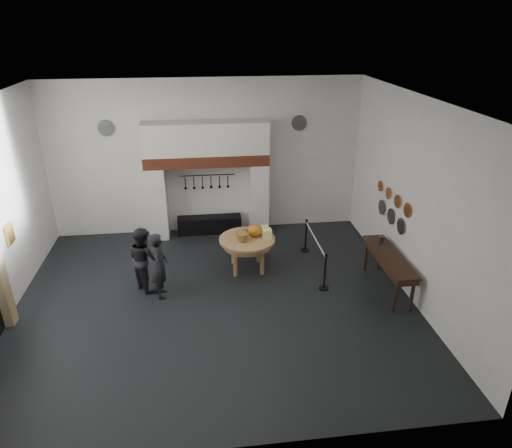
{
  "coord_description": "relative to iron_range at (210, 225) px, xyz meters",
  "views": [
    {
      "loc": [
        -0.19,
        -8.9,
        5.97
      ],
      "look_at": [
        1.09,
        1.18,
        1.35
      ],
      "focal_mm": 32.0,
      "sensor_mm": 36.0,
      "label": 1
    }
  ],
  "objects": [
    {
      "name": "visitor_near",
      "position": [
        -1.23,
        -3.34,
        0.55
      ],
      "size": [
        0.42,
        0.61,
        1.61
      ],
      "primitive_type": "imported",
      "rotation": [
        0.0,
        0.0,
        1.63
      ],
      "color": "black",
      "rests_on": "floor"
    },
    {
      "name": "pewter_plate_right",
      "position": [
        4.46,
        -2.12,
        1.2
      ],
      "size": [
        0.03,
        0.4,
        0.4
      ],
      "primitive_type": "cylinder",
      "rotation": [
        0.0,
        1.57,
        0.0
      ],
      "color": "#4C4C51",
      "rests_on": "wall_right"
    },
    {
      "name": "cheese_block_small",
      "position": [
        1.37,
        -2.09,
        0.72
      ],
      "size": [
        0.18,
        0.18,
        0.2
      ],
      "primitive_type": "cube",
      "color": "#EBDB8D",
      "rests_on": "work_table"
    },
    {
      "name": "bread_loaf",
      "position": [
        0.79,
        -1.99,
        0.69
      ],
      "size": [
        0.31,
        0.18,
        0.13
      ],
      "primitive_type": "ellipsoid",
      "color": "olive",
      "rests_on": "work_table"
    },
    {
      "name": "cheese_block_big",
      "position": [
        1.39,
        -2.39,
        0.74
      ],
      "size": [
        0.22,
        0.22,
        0.24
      ],
      "primitive_type": "cube",
      "color": "#F0EF90",
      "rests_on": "work_table"
    },
    {
      "name": "chimney_pier_left",
      "position": [
        -1.48,
        -0.07,
        0.82
      ],
      "size": [
        0.55,
        0.7,
        2.15
      ],
      "primitive_type": "cube",
      "color": "silver",
      "rests_on": "floor"
    },
    {
      "name": "copper_pan_c",
      "position": [
        4.46,
        -2.42,
        1.7
      ],
      "size": [
        0.03,
        0.3,
        0.3
      ],
      "primitive_type": "cylinder",
      "rotation": [
        0.0,
        1.57,
        0.0
      ],
      "color": "#C6662D",
      "rests_on": "wall_right"
    },
    {
      "name": "iron_range",
      "position": [
        0.0,
        0.0,
        0.0
      ],
      "size": [
        1.9,
        0.45,
        0.5
      ],
      "primitive_type": "cube",
      "color": "black",
      "rests_on": "floor"
    },
    {
      "name": "wall_back",
      "position": [
        0.0,
        0.28,
        2.0
      ],
      "size": [
        9.0,
        0.02,
        4.5
      ],
      "primitive_type": "cube",
      "color": "white",
      "rests_on": "floor"
    },
    {
      "name": "ceiling",
      "position": [
        0.0,
        -3.72,
        4.25
      ],
      "size": [
        9.0,
        8.0,
        0.02
      ],
      "primitive_type": "cube",
      "color": "silver",
      "rests_on": "wall_back"
    },
    {
      "name": "wicker_basket",
      "position": [
        0.74,
        -2.49,
        0.73
      ],
      "size": [
        0.36,
        0.36,
        0.22
      ],
      "primitive_type": "cone",
      "rotation": [
        3.14,
        0.0,
        0.13
      ],
      "color": "olive",
      "rests_on": "work_table"
    },
    {
      "name": "floor",
      "position": [
        0.0,
        -3.72,
        -0.25
      ],
      "size": [
        9.0,
        8.0,
        0.02
      ],
      "primitive_type": "cube",
      "color": "black",
      "rests_on": "ground"
    },
    {
      "name": "chimney_hood",
      "position": [
        0.0,
        -0.07,
        2.67
      ],
      "size": [
        3.5,
        0.7,
        0.9
      ],
      "primitive_type": "cube",
      "color": "silver",
      "rests_on": "hearth_brick_band"
    },
    {
      "name": "wall_front",
      "position": [
        0.0,
        -7.72,
        2.0
      ],
      "size": [
        9.0,
        0.02,
        4.5
      ],
      "primitive_type": "cube",
      "color": "white",
      "rests_on": "floor"
    },
    {
      "name": "barrier_post_far",
      "position": [
        2.61,
        -1.54,
        0.2
      ],
      "size": [
        0.05,
        0.05,
        0.9
      ],
      "primitive_type": "cylinder",
      "color": "black",
      "rests_on": "floor"
    },
    {
      "name": "wall_right",
      "position": [
        4.5,
        -3.72,
        2.0
      ],
      "size": [
        0.02,
        8.0,
        4.5
      ],
      "primitive_type": "cube",
      "color": "white",
      "rests_on": "floor"
    },
    {
      "name": "copper_pan_a",
      "position": [
        4.46,
        -3.52,
        1.7
      ],
      "size": [
        0.03,
        0.34,
        0.34
      ],
      "primitive_type": "cylinder",
      "rotation": [
        0.0,
        1.57,
        0.0
      ],
      "color": "#C6662D",
      "rests_on": "wall_right"
    },
    {
      "name": "copper_pan_b",
      "position": [
        4.46,
        -2.97,
        1.7
      ],
      "size": [
        0.03,
        0.32,
        0.32
      ],
      "primitive_type": "cylinder",
      "rotation": [
        0.0,
        1.57,
        0.0
      ],
      "color": "#C6662D",
      "rests_on": "wall_right"
    },
    {
      "name": "work_table",
      "position": [
        0.89,
        -2.34,
        0.59
      ],
      "size": [
        1.59,
        1.59,
        0.07
      ],
      "primitive_type": "cylinder",
      "rotation": [
        0.0,
        0.0,
        0.13
      ],
      "color": "tan",
      "rests_on": "floor"
    },
    {
      "name": "chimney_pier_right",
      "position": [
        1.48,
        -0.07,
        0.82
      ],
      "size": [
        0.55,
        0.7,
        2.15
      ],
      "primitive_type": "cube",
      "color": "silver",
      "rests_on": "floor"
    },
    {
      "name": "side_table",
      "position": [
        4.1,
        -3.71,
        0.62
      ],
      "size": [
        0.55,
        2.2,
        0.06
      ],
      "primitive_type": "cube",
      "color": "#321C12",
      "rests_on": "floor"
    },
    {
      "name": "pewter_plate_left",
      "position": [
        4.46,
        -3.32,
        1.2
      ],
      "size": [
        0.03,
        0.4,
        0.4
      ],
      "primitive_type": "cylinder",
      "rotation": [
        0.0,
        1.57,
        0.0
      ],
      "color": "#4C4C51",
      "rests_on": "wall_right"
    },
    {
      "name": "pewter_plate_mid",
      "position": [
        4.46,
        -2.72,
        1.2
      ],
      "size": [
        0.03,
        0.4,
        0.4
      ],
      "primitive_type": "cylinder",
      "rotation": [
        0.0,
        1.57,
        0.0
      ],
      "color": "#4C4C51",
      "rests_on": "wall_right"
    },
    {
      "name": "pumpkin",
      "position": [
        1.09,
        -2.24,
        0.78
      ],
      "size": [
        0.36,
        0.36,
        0.31
      ],
      "primitive_type": "ellipsoid",
      "color": "#C96F1C",
      "rests_on": "work_table"
    },
    {
      "name": "visitor_far",
      "position": [
        -1.63,
        -2.94,
        0.54
      ],
      "size": [
        0.94,
        0.97,
        1.58
      ],
      "primitive_type": "imported",
      "rotation": [
        0.0,
        0.0,
        2.22
      ],
      "color": "black",
      "rests_on": "floor"
    },
    {
      "name": "pewter_jug",
      "position": [
        4.1,
        -3.11,
        0.76
      ],
      "size": [
        0.12,
        0.12,
        0.22
      ],
      "primitive_type": "cylinder",
      "color": "#434348",
      "rests_on": "side_table"
    },
    {
      "name": "utensil_rail",
      "position": [
        0.0,
        0.2,
        1.5
      ],
      "size": [
        1.6,
        0.02,
        0.02
      ],
      "primitive_type": "cylinder",
      "rotation": [
        0.0,
        1.57,
        0.0
      ],
      "color": "black",
      "rests_on": "wall_back"
    },
    {
      "name": "pewter_plate_back_right",
      "position": [
        2.7,
        0.24,
        2.95
      ],
      "size": [
        0.44,
        0.03,
        0.44
      ],
      "primitive_type": "cylinder",
      "rotation": [
        1.57,
        0.0,
        0.0
      ],
      "color": "#4C4C51",
      "rests_on": "wall_back"
    },
    {
      "name": "pewter_plate_back_left",
      "position": [
        -2.7,
        0.24,
        2.95
      ],
      "size": [
        0.44,
        0.03,
        0.44
      ],
      "primitive_type": "cylinder",
      "rotation": [
        1.57,
        0.0,
        0.0
      ],
      "color": "#4C4C51",
      "rests_on": "wall_back"
    },
    {
      "name": "hearth_brick_band",
      "position": [
        0.0,
        -0.07,
        2.06
      ],
      "size": [
        3.5,
        0.72,
        0.32
      ],
      "primitive_type": "cube",
      "color": "#9E442B",
      "rests_on": "chimney_pier_left"
    },
    {
      "name": "barrier_rope",
      "position": [
        2.61,
        -2.54,
        0.6
      ],
      "size": [
        0.04,
        2.0,
        0.04
      ],
      "primitive_type": "cylinder",
      "rotation": [
        1.57,
        0.0,
        0.0
      ],
      "color": "silver",
      "rests_on": "barrier_post_near"
    },
    {
      "name": "barrier_post_near",
      "position": [
        2.61,
        -3.54,
        0.2
      ],
      "size": [
        0.05,
        0.05,
        0.9
      ],
      "primitive_type": "cylinder",
      "color": "black",
      "rests_on": "floor"
    },
    {
      "name": "wall_plaque",
      "position": [
        -4.45,
        -2.92,
        1.35
      ],
      "size": [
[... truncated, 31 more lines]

